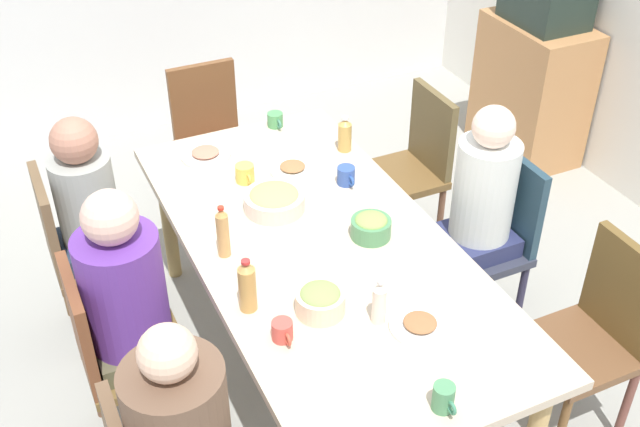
{
  "coord_description": "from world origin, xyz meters",
  "views": [
    {
      "loc": [
        2.31,
        -1.08,
        2.71
      ],
      "look_at": [
        0.0,
        0.0,
        0.9
      ],
      "focal_mm": 43.91,
      "sensor_mm": 36.0,
      "label": 1
    }
  ],
  "objects_px": {
    "bottle_3": "(345,135)",
    "cup_3": "(283,331)",
    "plate_2": "(420,325)",
    "chair_6": "(596,331)",
    "bottle_2": "(247,286)",
    "plate_1": "(293,169)",
    "bottle_1": "(379,303)",
    "dining_table": "(320,257)",
    "chair_1": "(78,248)",
    "chair_0": "(114,350)",
    "bowl_1": "(274,200)",
    "cup_1": "(444,398)",
    "cup_2": "(346,176)",
    "cup_0": "(245,174)",
    "bowl_2": "(320,300)",
    "bottle_0": "(223,232)",
    "chair_2": "(492,234)",
    "cup_4": "(275,120)",
    "person_2": "(480,205)",
    "microwave": "(546,0)",
    "bowl_0": "(371,226)",
    "plate_0": "(206,154)",
    "chair_5": "(414,162)",
    "person_1": "(92,211)",
    "person_0": "(128,300)",
    "side_cabinet": "(531,89)",
    "chair_4": "(211,135)"
  },
  "relations": [
    {
      "from": "microwave",
      "to": "bowl_0",
      "type": "bearing_deg",
      "value": -55.43
    },
    {
      "from": "cup_0",
      "to": "bottle_3",
      "type": "bearing_deg",
      "value": 96.34
    },
    {
      "from": "bottle_3",
      "to": "cup_3",
      "type": "bearing_deg",
      "value": -36.01
    },
    {
      "from": "cup_3",
      "to": "chair_1",
      "type": "bearing_deg",
      "value": -155.27
    },
    {
      "from": "bowl_1",
      "to": "cup_3",
      "type": "xyz_separation_m",
      "value": [
        0.75,
        -0.28,
        -0.01
      ]
    },
    {
      "from": "person_0",
      "to": "bowl_0",
      "type": "bearing_deg",
      "value": 87.44
    },
    {
      "from": "person_1",
      "to": "bowl_0",
      "type": "height_order",
      "value": "person_1"
    },
    {
      "from": "person_1",
      "to": "chair_1",
      "type": "bearing_deg",
      "value": -90.0
    },
    {
      "from": "chair_6",
      "to": "microwave",
      "type": "height_order",
      "value": "microwave"
    },
    {
      "from": "dining_table",
      "to": "chair_1",
      "type": "distance_m",
      "value": 1.15
    },
    {
      "from": "bowl_0",
      "to": "side_cabinet",
      "type": "distance_m",
      "value": 2.3
    },
    {
      "from": "chair_1",
      "to": "bowl_2",
      "type": "bearing_deg",
      "value": 33.36
    },
    {
      "from": "chair_0",
      "to": "cup_3",
      "type": "height_order",
      "value": "chair_0"
    },
    {
      "from": "plate_2",
      "to": "bowl_2",
      "type": "relative_size",
      "value": 1.2
    },
    {
      "from": "plate_1",
      "to": "bottle_1",
      "type": "distance_m",
      "value": 1.08
    },
    {
      "from": "chair_6",
      "to": "bottle_2",
      "type": "distance_m",
      "value": 1.42
    },
    {
      "from": "plate_2",
      "to": "bowl_0",
      "type": "xyz_separation_m",
      "value": [
        -0.56,
        0.1,
        0.04
      ]
    },
    {
      "from": "person_2",
      "to": "bottle_0",
      "type": "relative_size",
      "value": 5.11
    },
    {
      "from": "plate_0",
      "to": "side_cabinet",
      "type": "bearing_deg",
      "value": 99.68
    },
    {
      "from": "cup_0",
      "to": "cup_2",
      "type": "height_order",
      "value": "same"
    },
    {
      "from": "bottle_2",
      "to": "cup_3",
      "type": "bearing_deg",
      "value": 14.51
    },
    {
      "from": "person_2",
      "to": "bowl_1",
      "type": "distance_m",
      "value": 0.93
    },
    {
      "from": "person_2",
      "to": "plate_0",
      "type": "bearing_deg",
      "value": -130.34
    },
    {
      "from": "bowl_0",
      "to": "bowl_1",
      "type": "distance_m",
      "value": 0.45
    },
    {
      "from": "plate_2",
      "to": "cup_3",
      "type": "distance_m",
      "value": 0.49
    },
    {
      "from": "chair_6",
      "to": "cup_4",
      "type": "bearing_deg",
      "value": -158.34
    },
    {
      "from": "plate_0",
      "to": "chair_0",
      "type": "bearing_deg",
      "value": -38.49
    },
    {
      "from": "plate_2",
      "to": "cup_2",
      "type": "relative_size",
      "value": 1.88
    },
    {
      "from": "dining_table",
      "to": "bowl_0",
      "type": "relative_size",
      "value": 12.72
    },
    {
      "from": "chair_1",
      "to": "bowl_0",
      "type": "height_order",
      "value": "chair_1"
    },
    {
      "from": "chair_2",
      "to": "person_0",
      "type": "bearing_deg",
      "value": -90.0
    },
    {
      "from": "chair_4",
      "to": "chair_6",
      "type": "xyz_separation_m",
      "value": [
        2.16,
        0.89,
        0.0
      ]
    },
    {
      "from": "microwave",
      "to": "dining_table",
      "type": "bearing_deg",
      "value": -59.14
    },
    {
      "from": "chair_2",
      "to": "chair_5",
      "type": "xyz_separation_m",
      "value": [
        -0.71,
        0.0,
        0.0
      ]
    },
    {
      "from": "chair_2",
      "to": "cup_4",
      "type": "distance_m",
      "value": 1.23
    },
    {
      "from": "bottle_3",
      "to": "bowl_0",
      "type": "bearing_deg",
      "value": -17.75
    },
    {
      "from": "cup_0",
      "to": "bottle_1",
      "type": "relative_size",
      "value": 0.63
    },
    {
      "from": "chair_4",
      "to": "cup_4",
      "type": "relative_size",
      "value": 7.82
    },
    {
      "from": "chair_1",
      "to": "bottle_3",
      "type": "bearing_deg",
      "value": 86.31
    },
    {
      "from": "dining_table",
      "to": "chair_2",
      "type": "height_order",
      "value": "chair_2"
    },
    {
      "from": "person_1",
      "to": "bottle_3",
      "type": "height_order",
      "value": "person_1"
    },
    {
      "from": "chair_0",
      "to": "cup_4",
      "type": "bearing_deg",
      "value": 132.0
    },
    {
      "from": "chair_6",
      "to": "cup_3",
      "type": "relative_size",
      "value": 8.04
    },
    {
      "from": "person_2",
      "to": "plate_2",
      "type": "bearing_deg",
      "value": -48.55
    },
    {
      "from": "bowl_2",
      "to": "plate_1",
      "type": "bearing_deg",
      "value": 162.54
    },
    {
      "from": "cup_1",
      "to": "cup_2",
      "type": "bearing_deg",
      "value": 166.61
    },
    {
      "from": "chair_1",
      "to": "person_2",
      "type": "height_order",
      "value": "person_2"
    },
    {
      "from": "chair_5",
      "to": "cup_2",
      "type": "bearing_deg",
      "value": -58.73
    },
    {
      "from": "plate_2",
      "to": "cup_0",
      "type": "xyz_separation_m",
      "value": [
        -1.17,
        -0.22,
        0.03
      ]
    },
    {
      "from": "bottle_0",
      "to": "cup_0",
      "type": "bearing_deg",
      "value": 150.52
    }
  ]
}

